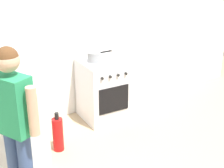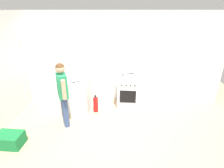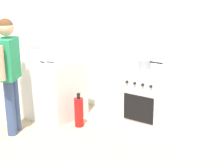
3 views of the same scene
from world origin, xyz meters
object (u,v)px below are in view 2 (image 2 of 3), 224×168
recycling_crate_lower (10,140)px  knife_utility (71,82)px  oven_left (128,91)px  person (63,90)px  pot (125,75)px  larder_cabinet (38,69)px  fire_extinguisher (96,104)px  knife_chef (74,82)px

recycling_crate_lower → knife_utility: bearing=54.4°
oven_left → knife_utility: bearing=-157.5°
person → pot: bearing=40.5°
person → larder_cabinet: size_ratio=0.78×
fire_extinguisher → recycling_crate_lower: (-1.54, -1.46, -0.08)m
knife_utility → knife_chef: 0.06m
pot → larder_cabinet: 2.54m
knife_utility → fire_extinguisher: knife_utility is taller
knife_chef → fire_extinguisher: 0.87m
pot → fire_extinguisher: pot is taller
knife_utility → person: 0.54m
fire_extinguisher → recycling_crate_lower: bearing=-136.5°
oven_left → person: person is taller
fire_extinguisher → larder_cabinet: (-1.78, 0.58, 0.78)m
pot → person: (-1.38, -1.18, 0.01)m
knife_chef → larder_cabinet: larder_cabinet is taller
recycling_crate_lower → person: bearing=41.1°
oven_left → pot: (-0.11, 0.04, 0.49)m
fire_extinguisher → person: bearing=-133.2°
pot → knife_chef: 1.42m
knife_utility → knife_chef: bearing=14.9°
pot → recycling_crate_lower: 3.13m
pot → knife_utility: 1.48m
oven_left → person: (-1.49, -1.14, 0.50)m
pot → recycling_crate_lower: size_ratio=0.69×
knife_chef → fire_extinguisher: knife_chef is taller
pot → recycling_crate_lower: pot is taller
person → larder_cabinet: 1.70m
person → fire_extinguisher: (0.62, 0.66, -0.70)m
oven_left → knife_chef: 1.58m
oven_left → knife_utility: 1.64m
fire_extinguisher → knife_chef: bearing=-168.4°
knife_utility → person: person is taller
recycling_crate_lower → larder_cabinet: 2.23m
knife_utility → knife_chef: (0.06, 0.02, -0.00)m
oven_left → larder_cabinet: 2.71m
pot → larder_cabinet: larder_cabinet is taller
oven_left → larder_cabinet: size_ratio=0.42×
larder_cabinet → pot: bearing=-1.3°
oven_left → fire_extinguisher: (-0.87, -0.48, -0.21)m
pot → knife_chef: (-1.28, -0.63, -0.01)m
knife_utility → fire_extinguisher: 0.91m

